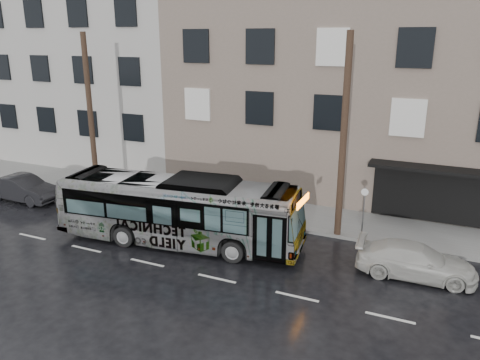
{
  "coord_description": "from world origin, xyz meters",
  "views": [
    {
      "loc": [
        10.59,
        -16.75,
        8.84
      ],
      "look_at": [
        1.92,
        2.5,
        2.4
      ],
      "focal_mm": 35.0,
      "sensor_mm": 36.0,
      "label": 1
    }
  ],
  "objects_px": {
    "utility_pole_rear": "(91,117)",
    "dark_sedan": "(23,188)",
    "sign_post": "(363,213)",
    "white_sedan": "(416,261)",
    "bus": "(178,210)",
    "utility_pole_front": "(343,138)"
  },
  "relations": [
    {
      "from": "sign_post",
      "to": "white_sedan",
      "type": "distance_m",
      "value": 3.57
    },
    {
      "from": "bus",
      "to": "dark_sedan",
      "type": "distance_m",
      "value": 11.1
    },
    {
      "from": "sign_post",
      "to": "white_sedan",
      "type": "relative_size",
      "value": 0.54
    },
    {
      "from": "utility_pole_rear",
      "to": "white_sedan",
      "type": "bearing_deg",
      "value": -8.03
    },
    {
      "from": "dark_sedan",
      "to": "bus",
      "type": "bearing_deg",
      "value": -96.37
    },
    {
      "from": "bus",
      "to": "white_sedan",
      "type": "xyz_separation_m",
      "value": [
        9.91,
        1.04,
        -0.89
      ]
    },
    {
      "from": "utility_pole_front",
      "to": "bus",
      "type": "xyz_separation_m",
      "value": [
        -6.34,
        -3.52,
        -3.11
      ]
    },
    {
      "from": "utility_pole_rear",
      "to": "dark_sedan",
      "type": "distance_m",
      "value": 5.62
    },
    {
      "from": "sign_post",
      "to": "dark_sedan",
      "type": "bearing_deg",
      "value": -173.05
    },
    {
      "from": "white_sedan",
      "to": "dark_sedan",
      "type": "bearing_deg",
      "value": 86.26
    },
    {
      "from": "sign_post",
      "to": "utility_pole_rear",
      "type": "bearing_deg",
      "value": 180.0
    },
    {
      "from": "utility_pole_rear",
      "to": "sign_post",
      "type": "xyz_separation_m",
      "value": [
        15.1,
        0.0,
        -3.3
      ]
    },
    {
      "from": "utility_pole_rear",
      "to": "dark_sedan",
      "type": "xyz_separation_m",
      "value": [
        -3.33,
        -2.25,
        -3.93
      ]
    },
    {
      "from": "utility_pole_rear",
      "to": "bus",
      "type": "xyz_separation_m",
      "value": [
        7.66,
        -3.52,
        -3.11
      ]
    },
    {
      "from": "utility_pole_rear",
      "to": "sign_post",
      "type": "relative_size",
      "value": 3.75
    },
    {
      "from": "white_sedan",
      "to": "bus",
      "type": "bearing_deg",
      "value": 92.9
    },
    {
      "from": "utility_pole_front",
      "to": "dark_sedan",
      "type": "distance_m",
      "value": 17.92
    },
    {
      "from": "utility_pole_front",
      "to": "sign_post",
      "type": "xyz_separation_m",
      "value": [
        1.1,
        0.0,
        -3.3
      ]
    },
    {
      "from": "sign_post",
      "to": "dark_sedan",
      "type": "xyz_separation_m",
      "value": [
        -18.43,
        -2.25,
        -0.63
      ]
    },
    {
      "from": "utility_pole_front",
      "to": "utility_pole_rear",
      "type": "distance_m",
      "value": 14.0
    },
    {
      "from": "white_sedan",
      "to": "utility_pole_rear",
      "type": "bearing_deg",
      "value": 78.86
    },
    {
      "from": "utility_pole_rear",
      "to": "white_sedan",
      "type": "xyz_separation_m",
      "value": [
        17.57,
        -2.48,
        -4.0
      ]
    }
  ]
}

